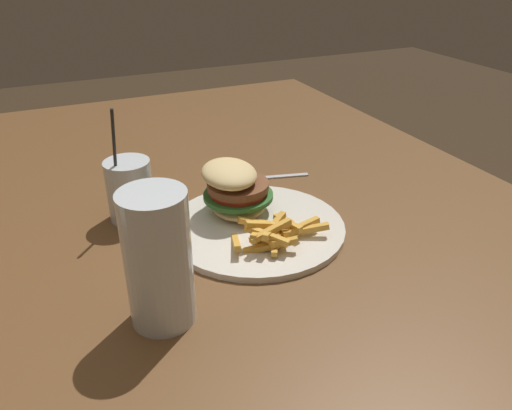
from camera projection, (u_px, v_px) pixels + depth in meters
dining_table at (131, 291)px, 0.77m from camera, size 1.59×1.41×0.71m
meal_plate_near at (246, 208)px, 0.79m from camera, size 0.28×0.28×0.10m
beer_glass at (159, 262)px, 0.57m from camera, size 0.08×0.08×0.17m
juice_glass at (130, 192)px, 0.80m from camera, size 0.07×0.07×0.19m
spoon at (229, 177)px, 0.94m from camera, size 0.07×0.19×0.02m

